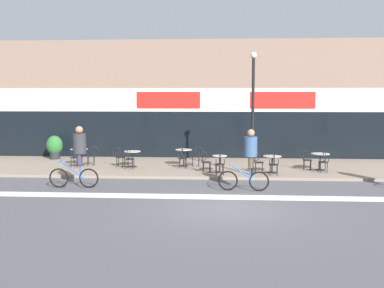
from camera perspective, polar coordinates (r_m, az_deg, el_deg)
ground_plane at (r=13.64m, az=4.53°, el=-8.11°), size 120.00×120.00×0.00m
sidewalk_slab at (r=20.73m, az=4.22°, el=-2.98°), size 40.00×5.50×0.12m
storefront_facade at (r=25.19m, az=4.17°, el=5.58°), size 40.00×4.06×6.21m
bike_lane_stripe at (r=15.05m, az=4.44°, el=-6.73°), size 36.00×0.70×0.01m
bistro_table_0 at (r=21.49m, az=-14.14°, el=-1.17°), size 0.80×0.80×0.77m
bistro_table_1 at (r=20.56m, az=-7.58°, el=-1.46°), size 0.76×0.76×0.72m
bistro_table_2 at (r=20.60m, az=-1.06°, el=-1.29°), size 0.77×0.77×0.77m
bistro_table_3 at (r=18.94m, az=3.54°, el=-2.12°), size 0.62×0.62×0.72m
bistro_table_4 at (r=19.13m, az=10.15°, el=-2.09°), size 0.77×0.77×0.71m
bistro_table_5 at (r=20.27m, az=15.98°, el=-1.74°), size 0.79×0.79×0.73m
cafe_chair_0_near at (r=20.91m, az=-14.69°, el=-1.49°), size 0.45×0.60×0.90m
cafe_chair_0_side at (r=21.32m, az=-12.53°, el=-1.29°), size 0.59×0.44×0.90m
cafe_chair_1_near at (r=19.96m, az=-7.96°, el=-1.71°), size 0.45×0.60×0.90m
cafe_chair_1_side at (r=20.70m, az=-9.28°, el=-1.44°), size 0.58×0.42×0.90m
cafe_chair_2_near at (r=19.99m, az=-1.21°, el=-1.64°), size 0.42×0.59×0.90m
cafe_chair_2_side at (r=20.57m, az=0.68°, el=-1.41°), size 0.59×0.43×0.90m
cafe_chair_3_near at (r=18.32m, az=3.57°, el=-2.37°), size 0.45×0.60×0.90m
cafe_chair_3_side at (r=18.95m, az=1.64°, el=-2.07°), size 0.59×0.43×0.90m
cafe_chair_4_near at (r=18.51m, az=10.35°, el=-2.37°), size 0.42×0.59×0.90m
cafe_chair_4_side at (r=19.08m, az=8.28°, el=-2.08°), size 0.59×0.44×0.90m
cafe_chair_5_near at (r=19.67m, az=16.38°, el=-2.02°), size 0.42×0.59×0.90m
cafe_chair_5_side at (r=20.15m, az=14.24°, el=-1.76°), size 0.59×0.44×0.90m
planter_pot at (r=23.92m, az=-17.05°, el=-0.30°), size 0.81×0.81×1.20m
lamp_post at (r=18.29m, az=7.75°, el=5.01°), size 0.26×0.26×4.96m
cyclist_0 at (r=16.80m, az=-14.26°, el=-0.96°), size 1.82×0.50×2.26m
cyclist_2 at (r=15.86m, az=7.24°, el=-1.43°), size 1.80×0.53×2.19m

